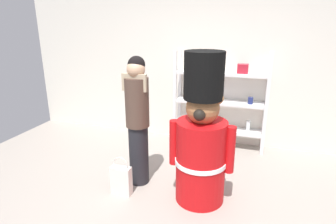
{
  "coord_description": "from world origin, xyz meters",
  "views": [
    {
      "loc": [
        0.85,
        -2.4,
        1.97
      ],
      "look_at": [
        -0.07,
        0.47,
        1.0
      ],
      "focal_mm": 30.17,
      "sensor_mm": 36.0,
      "label": 1
    }
  ],
  "objects_px": {
    "merchandise_shelf": "(220,100)",
    "teddy_bear_guard": "(201,140)",
    "person_shopper": "(138,118)",
    "shopping_bag": "(121,180)"
  },
  "relations": [
    {
      "from": "merchandise_shelf",
      "to": "teddy_bear_guard",
      "type": "relative_size",
      "value": 0.91
    },
    {
      "from": "merchandise_shelf",
      "to": "teddy_bear_guard",
      "type": "bearing_deg",
      "value": -89.15
    },
    {
      "from": "shopping_bag",
      "to": "merchandise_shelf",
      "type": "bearing_deg",
      "value": 63.63
    },
    {
      "from": "teddy_bear_guard",
      "to": "shopping_bag",
      "type": "height_order",
      "value": "teddy_bear_guard"
    },
    {
      "from": "merchandise_shelf",
      "to": "teddy_bear_guard",
      "type": "xyz_separation_m",
      "value": [
        0.02,
        -1.57,
        -0.05
      ]
    },
    {
      "from": "teddy_bear_guard",
      "to": "shopping_bag",
      "type": "bearing_deg",
      "value": -167.62
    },
    {
      "from": "merchandise_shelf",
      "to": "shopping_bag",
      "type": "xyz_separation_m",
      "value": [
        -0.88,
        -1.77,
        -0.59
      ]
    },
    {
      "from": "teddy_bear_guard",
      "to": "shopping_bag",
      "type": "xyz_separation_m",
      "value": [
        -0.9,
        -0.2,
        -0.55
      ]
    },
    {
      "from": "teddy_bear_guard",
      "to": "person_shopper",
      "type": "distance_m",
      "value": 0.83
    },
    {
      "from": "merchandise_shelf",
      "to": "teddy_bear_guard",
      "type": "height_order",
      "value": "teddy_bear_guard"
    }
  ]
}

